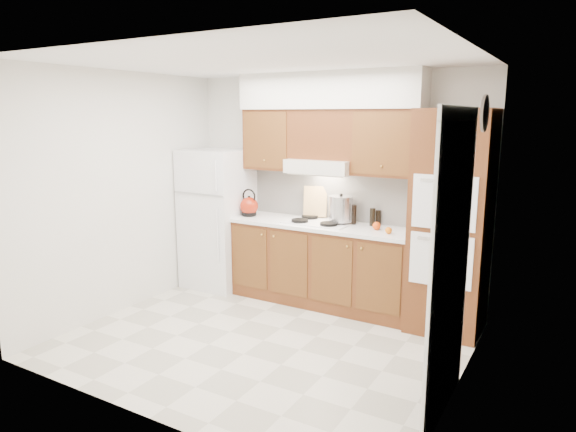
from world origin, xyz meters
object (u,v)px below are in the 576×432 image
object	(u,v)px
kettle	(249,206)
stock_pot	(341,209)
fridge	(218,218)
oven_cabinet	(451,223)

from	to	relation	value
kettle	stock_pot	bearing A→B (deg)	29.66
fridge	kettle	world-z (taller)	fridge
kettle	stock_pot	xyz separation A→B (m)	(1.14, 0.14, 0.05)
fridge	kettle	bearing A→B (deg)	-0.06
fridge	oven_cabinet	distance (m)	2.86
kettle	stock_pot	world-z (taller)	stock_pot
kettle	stock_pot	size ratio (longest dim) A/B	0.79
fridge	kettle	distance (m)	0.52
fridge	stock_pot	distance (m)	1.64
oven_cabinet	kettle	world-z (taller)	oven_cabinet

